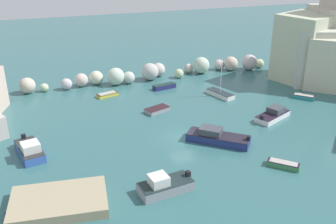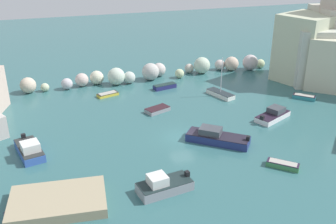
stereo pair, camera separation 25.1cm
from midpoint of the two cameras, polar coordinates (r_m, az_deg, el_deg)
name	(u,v)px [view 2 (the right image)]	position (r m, az deg, el deg)	size (l,w,h in m)	color
cove_water	(182,137)	(43.83, 2.20, -3.70)	(160.00, 160.00, 0.00)	#326466
cliff_headland_right	(330,50)	(65.17, 22.58, 8.30)	(23.50, 23.83, 15.33)	beige
rock_breakwater	(161,71)	(62.14, -0.97, 5.92)	(39.56, 4.31, 2.67)	beige
stone_dock	(58,201)	(34.35, -15.47, -12.40)	(7.79, 4.96, 0.88)	tan
moored_boat_0	(304,97)	(57.36, 19.26, 2.09)	(2.92, 2.89, 0.57)	teal
moored_boat_1	(273,115)	(49.82, 15.17, -0.40)	(5.28, 3.91, 1.37)	white
moored_boat_2	(30,150)	(42.46, -19.28, -5.16)	(3.12, 5.33, 1.71)	#385FB6
moored_boat_3	(220,94)	(55.62, 7.74, 2.64)	(2.83, 4.57, 5.58)	white
moored_boat_5	(283,165)	(39.81, 16.50, -7.34)	(2.93, 2.83, 0.57)	#3F834D
moored_boat_6	(217,137)	(42.89, 7.24, -3.66)	(6.61, 5.94, 1.59)	navy
moored_boat_7	(34,211)	(34.15, -18.63, -13.45)	(4.62, 2.44, 0.53)	navy
moored_boat_8	(108,94)	(55.87, -8.60, 2.56)	(3.16, 2.01, 0.45)	yellow
moored_boat_9	(165,86)	(57.99, -0.35, 3.74)	(3.59, 1.83, 0.67)	navy
moored_boat_10	(164,185)	(34.73, -0.44, -10.58)	(5.04, 2.84, 1.76)	#90929B
moored_boat_11	(157,110)	(50.16, -1.40, 0.35)	(3.45, 2.60, 0.55)	gray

